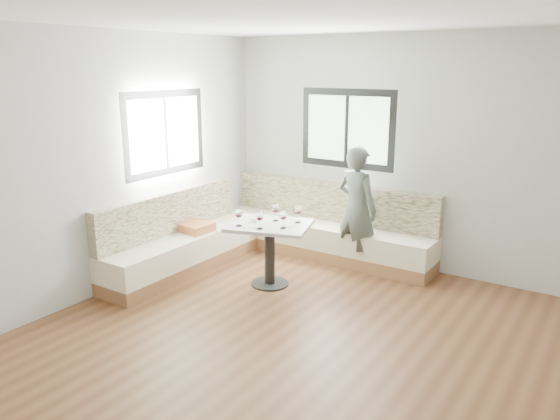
# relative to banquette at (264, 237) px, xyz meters

# --- Properties ---
(room) EXTENTS (5.01, 5.01, 2.81)m
(room) POSITION_rel_banquette_xyz_m (1.51, -1.55, 1.08)
(room) COLOR brown
(room) RESTS_ON ground
(banquette) EXTENTS (2.90, 2.80, 0.95)m
(banquette) POSITION_rel_banquette_xyz_m (0.00, 0.00, 0.00)
(banquette) COLOR #8D603C
(banquette) RESTS_ON ground
(table) EXTENTS (1.05, 0.92, 0.72)m
(table) POSITION_rel_banquette_xyz_m (0.49, -0.58, 0.21)
(table) COLOR black
(table) RESTS_ON ground
(person) EXTENTS (0.63, 0.49, 1.52)m
(person) POSITION_rel_banquette_xyz_m (1.06, 0.43, 0.43)
(person) COLOR #4D564F
(person) RESTS_ON ground
(olive_ramekin) EXTENTS (0.09, 0.09, 0.04)m
(olive_ramekin) POSITION_rel_banquette_xyz_m (0.29, -0.59, 0.41)
(olive_ramekin) COLOR white
(olive_ramekin) RESTS_ON table
(wine_glass_a) EXTENTS (0.09, 0.09, 0.20)m
(wine_glass_a) POSITION_rel_banquette_xyz_m (0.26, -0.84, 0.53)
(wine_glass_a) COLOR white
(wine_glass_a) RESTS_ON table
(wine_glass_b) EXTENTS (0.09, 0.09, 0.20)m
(wine_glass_b) POSITION_rel_banquette_xyz_m (0.52, -0.81, 0.53)
(wine_glass_b) COLOR white
(wine_glass_b) RESTS_ON table
(wine_glass_c) EXTENTS (0.09, 0.09, 0.20)m
(wine_glass_c) POSITION_rel_banquette_xyz_m (0.71, -0.65, 0.53)
(wine_glass_c) COLOR white
(wine_glass_c) RESTS_ON table
(wine_glass_d) EXTENTS (0.09, 0.09, 0.20)m
(wine_glass_d) POSITION_rel_banquette_xyz_m (0.48, -0.45, 0.53)
(wine_glass_d) COLOR white
(wine_glass_d) RESTS_ON table
(wine_glass_e) EXTENTS (0.09, 0.09, 0.20)m
(wine_glass_e) POSITION_rel_banquette_xyz_m (0.73, -0.37, 0.53)
(wine_glass_e) COLOR white
(wine_glass_e) RESTS_ON table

